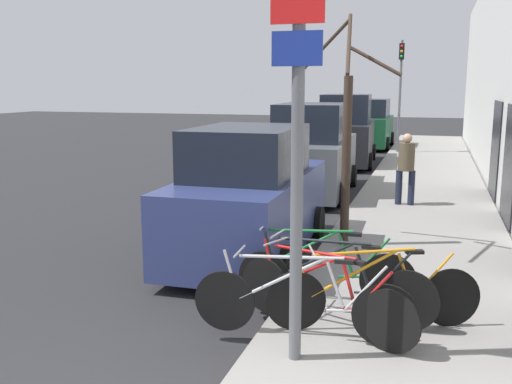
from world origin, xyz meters
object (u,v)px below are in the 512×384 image
object	(u,v)px
bicycle_0	(302,303)
parked_car_2	(346,133)
street_tree	(346,143)
parked_car_0	(250,198)
traffic_light	(400,81)
bicycle_3	(333,284)
pedestrian_near	(406,164)
bicycle_2	(374,294)
parked_car_1	(312,154)
bicycle_4	(318,270)
parked_car_3	(369,126)
bicycle_1	(322,297)
signpost	(297,166)

from	to	relation	value
bicycle_0	parked_car_2	size ratio (longest dim) A/B	0.51
street_tree	bicycle_0	bearing A→B (deg)	-87.94
parked_car_0	traffic_light	world-z (taller)	traffic_light
bicycle_3	parked_car_2	size ratio (longest dim) A/B	0.51
bicycle_3	pedestrian_near	distance (m)	7.01
bicycle_2	parked_car_1	world-z (taller)	parked_car_1
bicycle_3	traffic_light	bearing A→B (deg)	8.71
bicycle_0	traffic_light	bearing A→B (deg)	-3.09
bicycle_0	parked_car_2	xyz separation A→B (m)	(-1.79, 15.09, 0.59)
bicycle_4	traffic_light	xyz separation A→B (m)	(-0.10, 17.36, 2.48)
parked_car_2	bicycle_2	bearing A→B (deg)	-83.83
parked_car_3	bicycle_1	bearing A→B (deg)	-85.09
signpost	parked_car_0	distance (m)	4.15
parked_car_1	traffic_light	size ratio (longest dim) A/B	1.06
bicycle_1	bicycle_4	distance (m)	0.89
parked_car_1	parked_car_3	size ratio (longest dim) A/B	1.06
pedestrian_near	street_tree	distance (m)	3.99
bicycle_1	traffic_light	distance (m)	18.39
bicycle_1	bicycle_4	xyz separation A→B (m)	(-0.22, 0.86, 0.01)
bicycle_4	pedestrian_near	distance (m)	6.59
bicycle_4	parked_car_3	distance (m)	20.04
signpost	parked_car_0	bearing A→B (deg)	114.40
bicycle_0	parked_car_2	world-z (taller)	parked_car_2
bicycle_0	bicycle_1	distance (m)	0.31
parked_car_0	parked_car_1	size ratio (longest dim) A/B	0.93
pedestrian_near	traffic_light	xyz separation A→B (m)	(-0.84, 10.84, 1.94)
bicycle_1	bicycle_2	size ratio (longest dim) A/B	0.94
signpost	parked_car_1	bearing A→B (deg)	100.78
parked_car_1	parked_car_2	bearing A→B (deg)	87.64
signpost	parked_car_1	size ratio (longest dim) A/B	0.77
traffic_light	parked_car_3	bearing A→B (deg)	119.13
pedestrian_near	parked_car_1	bearing A→B (deg)	-29.18
bicycle_2	parked_car_1	bearing A→B (deg)	-4.21
parked_car_0	traffic_light	bearing A→B (deg)	83.39
parked_car_3	pedestrian_near	world-z (taller)	parked_car_3
bicycle_4	street_tree	distance (m)	3.03
parked_car_1	parked_car_3	distance (m)	12.08
signpost	pedestrian_near	size ratio (longest dim) A/B	2.24
bicycle_1	parked_car_0	xyz separation A→B (m)	(-1.79, 2.90, 0.46)
bicycle_3	street_tree	distance (m)	3.46
signpost	parked_car_3	distance (m)	21.67
bicycle_0	parked_car_0	xyz separation A→B (m)	(-1.62, 3.16, 0.45)
parked_car_1	street_tree	size ratio (longest dim) A/B	1.23
bicycle_4	pedestrian_near	xyz separation A→B (m)	(0.75, 6.52, 0.54)
parked_car_3	traffic_light	bearing A→B (deg)	-60.85
parked_car_3	pedestrian_near	size ratio (longest dim) A/B	2.73
signpost	bicycle_0	world-z (taller)	signpost
bicycle_0	parked_car_2	distance (m)	15.21
bicycle_4	traffic_light	world-z (taller)	traffic_light
bicycle_1	traffic_light	xyz separation A→B (m)	(-0.32, 18.22, 2.49)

